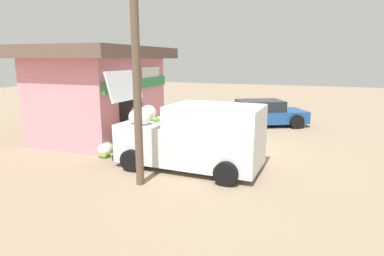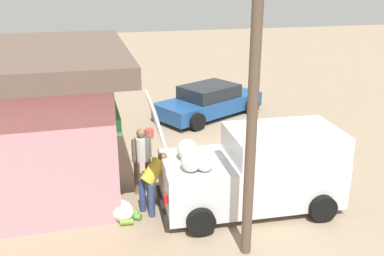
{
  "view_description": "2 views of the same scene",
  "coord_description": "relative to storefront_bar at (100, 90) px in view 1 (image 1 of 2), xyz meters",
  "views": [
    {
      "loc": [
        -11.0,
        -2.78,
        3.14
      ],
      "look_at": [
        -0.65,
        1.17,
        0.77
      ],
      "focal_mm": 30.29,
      "sensor_mm": 36.0,
      "label": 1
    },
    {
      "loc": [
        -11.05,
        3.99,
        5.3
      ],
      "look_at": [
        0.66,
        1.21,
        0.94
      ],
      "focal_mm": 40.4,
      "sensor_mm": 36.0,
      "label": 2
    }
  ],
  "objects": [
    {
      "name": "customer_bending",
      "position": [
        -2.02,
        -2.49,
        -1.05
      ],
      "size": [
        0.68,
        0.73,
        1.39
      ],
      "color": "navy",
      "rests_on": "ground_plane"
    },
    {
      "name": "vendor_standing",
      "position": [
        -1.0,
        -2.37,
        -0.91
      ],
      "size": [
        0.46,
        0.52,
        1.71
      ],
      "color": "#726047",
      "rests_on": "ground_plane"
    },
    {
      "name": "ground_plane",
      "position": [
        0.16,
        -5.29,
        -1.9
      ],
      "size": [
        60.0,
        60.0,
        0.0
      ],
      "primitive_type": "plane",
      "color": "gray"
    },
    {
      "name": "storefront_bar",
      "position": [
        0.0,
        0.0,
        0.0
      ],
      "size": [
        5.87,
        4.46,
        3.6
      ],
      "color": "pink",
      "rests_on": "ground_plane"
    },
    {
      "name": "parked_sedan",
      "position": [
        4.58,
        -5.65,
        -1.32
      ],
      "size": [
        3.57,
        4.6,
        1.22
      ],
      "color": "#1E4C8C",
      "rests_on": "ground_plane"
    },
    {
      "name": "delivery_van",
      "position": [
        -2.32,
        -4.88,
        -0.96
      ],
      "size": [
        2.27,
        4.44,
        2.8
      ],
      "color": "silver",
      "rests_on": "ground_plane"
    },
    {
      "name": "paint_bucket",
      "position": [
        2.76,
        -3.05,
        -1.75
      ],
      "size": [
        0.31,
        0.31,
        0.3
      ],
      "primitive_type": "cylinder",
      "color": "#BF3F33",
      "rests_on": "ground_plane"
    },
    {
      "name": "utility_pole",
      "position": [
        -4.01,
        -4.05,
        0.6
      ],
      "size": [
        0.2,
        0.2,
        4.99
      ],
      "primitive_type": "cylinder",
      "color": "brown",
      "rests_on": "ground_plane"
    },
    {
      "name": "unloaded_banana_pile",
      "position": [
        -2.22,
        -1.75,
        -1.7
      ],
      "size": [
        0.84,
        0.83,
        0.44
      ],
      "color": "silver",
      "rests_on": "ground_plane"
    }
  ]
}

